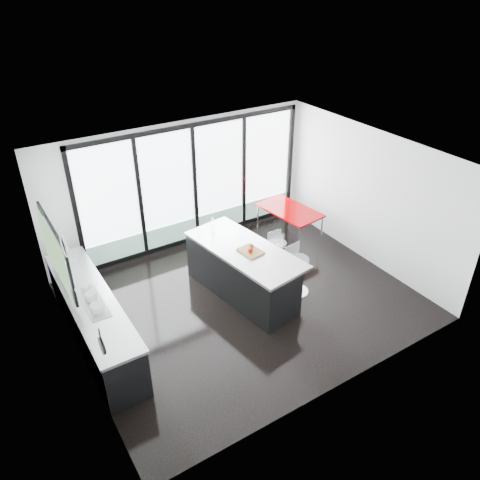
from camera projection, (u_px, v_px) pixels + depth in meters
floor at (244, 300)px, 8.85m from camera, size 6.00×5.00×0.00m
ceiling at (245, 161)px, 7.41m from camera, size 6.00×5.00×0.00m
wall_back at (193, 189)px, 10.11m from camera, size 6.00×0.09×2.80m
wall_front at (344, 316)px, 6.32m from camera, size 6.00×0.00×2.80m
wall_left at (65, 274)px, 6.88m from camera, size 0.26×5.00×2.80m
wall_right at (368, 197)px, 9.50m from camera, size 0.00×5.00×2.80m
counter_cabinets at (94, 319)px, 7.68m from camera, size 0.69×3.24×1.36m
island at (241, 272)px, 8.78m from camera, size 1.37×2.56×1.29m
bar_stool_near at (297, 276)px, 8.88m from camera, size 0.55×0.55×0.77m
bar_stool_far at (277, 256)px, 9.59m from camera, size 0.43×0.43×0.65m
red_table at (289, 224)px, 10.60m from camera, size 1.00×1.52×0.76m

